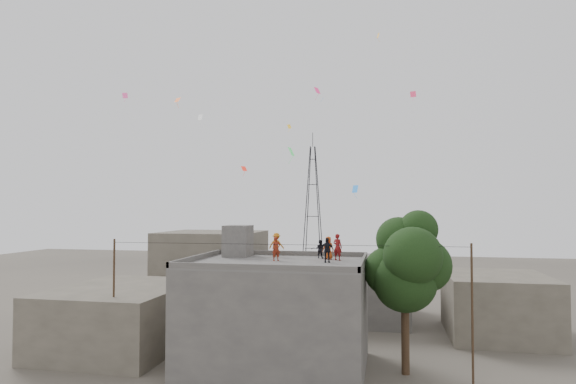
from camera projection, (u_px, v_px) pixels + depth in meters
name	position (u px, v px, depth m)	size (l,w,h in m)	color
ground	(277.00, 368.00, 27.60)	(140.00, 140.00, 0.00)	#4A443D
main_building	(277.00, 315.00, 27.70)	(10.00, 8.00, 6.10)	#4F4C49
parapet	(277.00, 259.00, 27.81)	(10.00, 8.00, 0.30)	#4F4C49
stair_head_box	(238.00, 241.00, 31.03)	(1.60, 1.80, 2.00)	#4F4C49
neighbor_west	(122.00, 317.00, 31.84)	(8.00, 10.00, 4.00)	#554F43
neighbor_north	(337.00, 287.00, 40.99)	(12.00, 9.00, 5.00)	#4F4C49
neighbor_northwest	(212.00, 269.00, 45.39)	(9.00, 8.00, 7.00)	#554F43
neighbor_east	(497.00, 305.00, 34.65)	(7.00, 8.00, 4.40)	#554F43
tree	(408.00, 264.00, 26.91)	(4.90, 4.60, 9.10)	black
utility_line	(281.00, 306.00, 26.41)	(20.12, 0.62, 7.40)	black
transmission_tower	(313.00, 210.00, 67.88)	(2.97, 2.97, 20.01)	black
person_red_adult	(338.00, 247.00, 28.71)	(0.57, 0.38, 1.58)	maroon
person_orange_child	(328.00, 248.00, 29.25)	(0.68, 0.44, 1.39)	#BE4815
person_dark_child	(320.00, 249.00, 29.87)	(0.55, 0.43, 1.14)	black
person_dark_adult	(327.00, 250.00, 27.52)	(0.82, 0.34, 1.40)	black
person_orange_adult	(276.00, 245.00, 30.81)	(0.98, 0.56, 1.52)	#C36F16
person_red_child	(276.00, 249.00, 28.34)	(0.52, 0.34, 1.42)	maroon
kites	(289.00, 117.00, 36.06)	(20.35, 16.95, 12.94)	#FF2C1A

